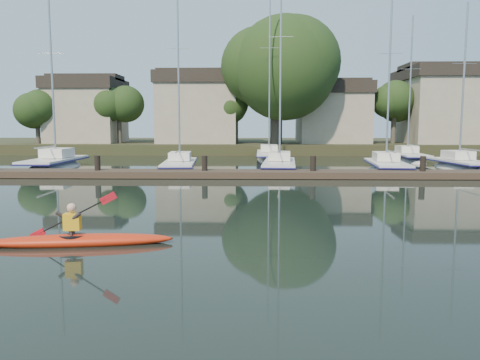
{
  "coord_description": "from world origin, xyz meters",
  "views": [
    {
      "loc": [
        -0.34,
        -11.78,
        2.92
      ],
      "look_at": [
        -0.73,
        2.67,
        1.2
      ],
      "focal_mm": 35.0,
      "sensor_mm": 36.0,
      "label": 1
    }
  ],
  "objects_px": {
    "sailboat_4": "(460,172)",
    "sailboat_0": "(55,172)",
    "sailboat_2": "(279,173)",
    "sailboat_1": "(180,173)",
    "sailboat_3": "(386,174)",
    "sailboat_6": "(269,161)",
    "kayak": "(78,238)",
    "sailboat_7": "(408,163)",
    "dock": "(259,174)"
  },
  "relations": [
    {
      "from": "sailboat_4",
      "to": "sailboat_0",
      "type": "bearing_deg",
      "value": 175.7
    },
    {
      "from": "sailboat_2",
      "to": "sailboat_1",
      "type": "bearing_deg",
      "value": -174.49
    },
    {
      "from": "sailboat_0",
      "to": "sailboat_3",
      "type": "xyz_separation_m",
      "value": [
        21.62,
        -1.14,
        0.03
      ]
    },
    {
      "from": "sailboat_3",
      "to": "sailboat_4",
      "type": "height_order",
      "value": "sailboat_3"
    },
    {
      "from": "sailboat_3",
      "to": "sailboat_6",
      "type": "xyz_separation_m",
      "value": [
        -7.05,
        10.02,
        0.0
      ]
    },
    {
      "from": "kayak",
      "to": "sailboat_3",
      "type": "bearing_deg",
      "value": 47.54
    },
    {
      "from": "sailboat_6",
      "to": "sailboat_7",
      "type": "height_order",
      "value": "sailboat_6"
    },
    {
      "from": "sailboat_0",
      "to": "sailboat_1",
      "type": "distance_m",
      "value": 8.54
    },
    {
      "from": "dock",
      "to": "sailboat_1",
      "type": "relative_size",
      "value": 2.57
    },
    {
      "from": "sailboat_2",
      "to": "sailboat_7",
      "type": "relative_size",
      "value": 1.13
    },
    {
      "from": "sailboat_1",
      "to": "sailboat_4",
      "type": "bearing_deg",
      "value": -1.16
    },
    {
      "from": "sailboat_3",
      "to": "sailboat_4",
      "type": "xyz_separation_m",
      "value": [
        5.18,
        1.32,
        -0.01
      ]
    },
    {
      "from": "sailboat_1",
      "to": "sailboat_6",
      "type": "distance_m",
      "value": 11.51
    },
    {
      "from": "kayak",
      "to": "sailboat_4",
      "type": "height_order",
      "value": "sailboat_4"
    },
    {
      "from": "sailboat_3",
      "to": "sailboat_4",
      "type": "distance_m",
      "value": 5.35
    },
    {
      "from": "kayak",
      "to": "sailboat_0",
      "type": "bearing_deg",
      "value": 106.37
    },
    {
      "from": "kayak",
      "to": "sailboat_1",
      "type": "xyz_separation_m",
      "value": [
        -0.45,
        18.78,
        -0.36
      ]
    },
    {
      "from": "dock",
      "to": "sailboat_7",
      "type": "xyz_separation_m",
      "value": [
        12.27,
        12.41,
        -0.39
      ]
    },
    {
      "from": "sailboat_1",
      "to": "sailboat_4",
      "type": "relative_size",
      "value": 1.11
    },
    {
      "from": "sailboat_6",
      "to": "sailboat_2",
      "type": "bearing_deg",
      "value": -87.12
    },
    {
      "from": "sailboat_7",
      "to": "sailboat_6",
      "type": "bearing_deg",
      "value": 175.79
    },
    {
      "from": "sailboat_4",
      "to": "sailboat_1",
      "type": "bearing_deg",
      "value": 178.66
    },
    {
      "from": "kayak",
      "to": "sailboat_3",
      "type": "xyz_separation_m",
      "value": [
        12.68,
        18.53,
        -0.36
      ]
    },
    {
      "from": "dock",
      "to": "sailboat_6",
      "type": "height_order",
      "value": "sailboat_6"
    },
    {
      "from": "sailboat_4",
      "to": "dock",
      "type": "bearing_deg",
      "value": -163.77
    },
    {
      "from": "sailboat_4",
      "to": "sailboat_7",
      "type": "distance_m",
      "value": 7.4
    },
    {
      "from": "sailboat_0",
      "to": "sailboat_4",
      "type": "xyz_separation_m",
      "value": [
        26.8,
        0.18,
        0.02
      ]
    },
    {
      "from": "sailboat_2",
      "to": "sailboat_4",
      "type": "bearing_deg",
      "value": 9.02
    },
    {
      "from": "sailboat_0",
      "to": "sailboat_1",
      "type": "relative_size",
      "value": 1.0
    },
    {
      "from": "sailboat_6",
      "to": "sailboat_7",
      "type": "relative_size",
      "value": 1.24
    },
    {
      "from": "sailboat_1",
      "to": "dock",
      "type": "bearing_deg",
      "value": -43.07
    },
    {
      "from": "sailboat_3",
      "to": "sailboat_4",
      "type": "bearing_deg",
      "value": 19.92
    },
    {
      "from": "sailboat_4",
      "to": "kayak",
      "type": "bearing_deg",
      "value": -136.66
    },
    {
      "from": "kayak",
      "to": "sailboat_2",
      "type": "xyz_separation_m",
      "value": [
        5.96,
        18.89,
        -0.36
      ]
    },
    {
      "from": "sailboat_4",
      "to": "sailboat_3",
      "type": "bearing_deg",
      "value": -170.41
    },
    {
      "from": "sailboat_1",
      "to": "sailboat_2",
      "type": "distance_m",
      "value": 6.41
    },
    {
      "from": "sailboat_4",
      "to": "sailboat_7",
      "type": "relative_size",
      "value": 0.94
    },
    {
      "from": "sailboat_4",
      "to": "sailboat_6",
      "type": "relative_size",
      "value": 0.75
    },
    {
      "from": "sailboat_3",
      "to": "sailboat_7",
      "type": "relative_size",
      "value": 0.99
    },
    {
      "from": "sailboat_4",
      "to": "sailboat_6",
      "type": "bearing_deg",
      "value": 139.89
    },
    {
      "from": "dock",
      "to": "sailboat_7",
      "type": "bearing_deg",
      "value": 45.33
    },
    {
      "from": "sailboat_1",
      "to": "sailboat_6",
      "type": "height_order",
      "value": "sailboat_6"
    },
    {
      "from": "sailboat_2",
      "to": "sailboat_6",
      "type": "bearing_deg",
      "value": 96.46
    },
    {
      "from": "sailboat_1",
      "to": "sailboat_7",
      "type": "height_order",
      "value": "sailboat_1"
    },
    {
      "from": "sailboat_2",
      "to": "sailboat_4",
      "type": "height_order",
      "value": "sailboat_2"
    },
    {
      "from": "sailboat_3",
      "to": "sailboat_1",
      "type": "bearing_deg",
      "value": -175.43
    },
    {
      "from": "sailboat_0",
      "to": "kayak",
      "type": "bearing_deg",
      "value": -66.17
    },
    {
      "from": "kayak",
      "to": "sailboat_0",
      "type": "xyz_separation_m",
      "value": [
        -8.94,
        19.67,
        -0.39
      ]
    },
    {
      "from": "dock",
      "to": "sailboat_3",
      "type": "height_order",
      "value": "sailboat_3"
    },
    {
      "from": "sailboat_2",
      "to": "sailboat_4",
      "type": "xyz_separation_m",
      "value": [
        11.89,
        0.95,
        -0.01
      ]
    }
  ]
}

